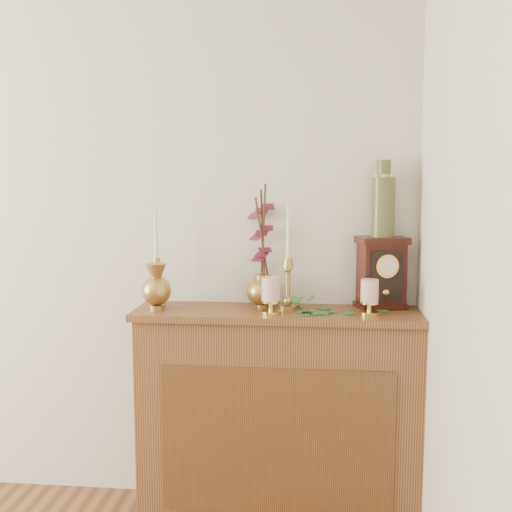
# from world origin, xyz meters

# --- Properties ---
(console_shelf) EXTENTS (1.24, 0.34, 0.93)m
(console_shelf) POSITION_xyz_m (1.40, 2.10, 0.44)
(console_shelf) COLOR brown
(console_shelf) RESTS_ON ground
(candlestick_left) EXTENTS (0.07, 0.07, 0.43)m
(candlestick_left) POSITION_xyz_m (0.86, 2.13, 1.07)
(candlestick_left) COLOR tan
(candlestick_left) RESTS_ON console_shelf
(candlestick_center) EXTENTS (0.08, 0.08, 0.46)m
(candlestick_center) POSITION_xyz_m (1.44, 2.11, 1.08)
(candlestick_center) COLOR tan
(candlestick_center) RESTS_ON console_shelf
(bud_vase) EXTENTS (0.12, 0.12, 0.20)m
(bud_vase) POSITION_xyz_m (0.88, 2.04, 1.03)
(bud_vase) COLOR tan
(bud_vase) RESTS_ON console_shelf
(ginger_jar) EXTENTS (0.22, 0.23, 0.54)m
(ginger_jar) POSITION_xyz_m (1.32, 2.20, 1.17)
(ginger_jar) COLOR tan
(ginger_jar) RESTS_ON console_shelf
(pillar_candle_left) EXTENTS (0.09, 0.09, 0.17)m
(pillar_candle_left) POSITION_xyz_m (1.37, 2.01, 1.02)
(pillar_candle_left) COLOR #DFC94E
(pillar_candle_left) RESTS_ON console_shelf
(pillar_candle_right) EXTENTS (0.08, 0.08, 0.16)m
(pillar_candle_right) POSITION_xyz_m (1.78, 2.04, 1.01)
(pillar_candle_right) COLOR #DFC94E
(pillar_candle_right) RESTS_ON console_shelf
(ivy_garland) EXTENTS (0.39, 0.20, 0.08)m
(ivy_garland) POSITION_xyz_m (1.63, 2.07, 0.94)
(ivy_garland) COLOR #266628
(ivy_garland) RESTS_ON console_shelf
(mantel_clock) EXTENTS (0.24, 0.19, 0.31)m
(mantel_clock) POSITION_xyz_m (1.84, 2.19, 1.08)
(mantel_clock) COLOR #340D0A
(mantel_clock) RESTS_ON console_shelf
(ceramic_vase) EXTENTS (0.10, 0.10, 0.33)m
(ceramic_vase) POSITION_xyz_m (1.84, 2.19, 1.39)
(ceramic_vase) COLOR #1C3828
(ceramic_vase) RESTS_ON mantel_clock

